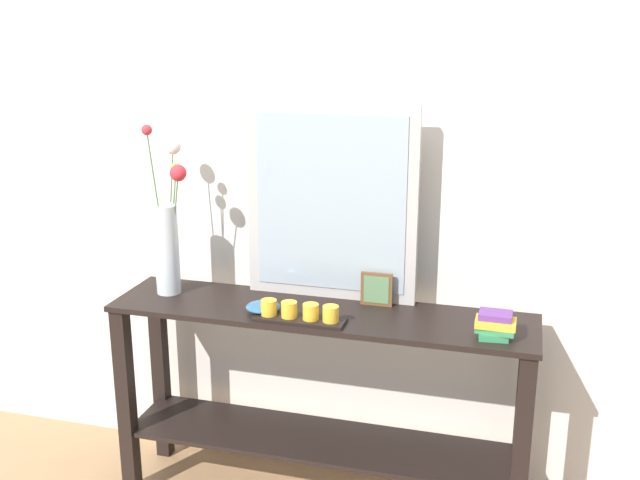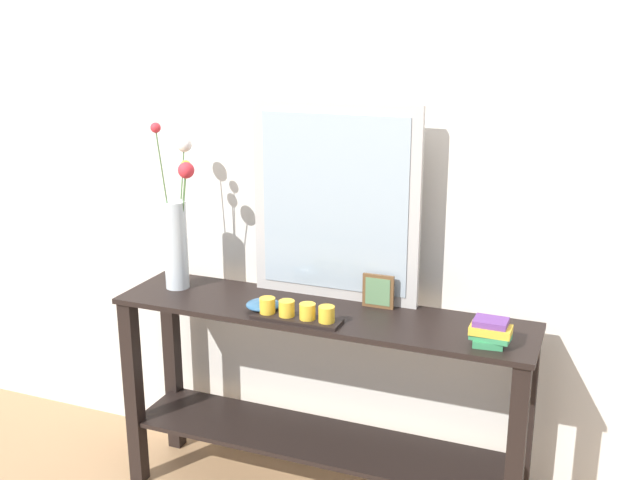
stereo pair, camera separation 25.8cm
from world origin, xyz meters
name	(u,v)px [view 2 (the right image)]	position (x,y,z in m)	size (l,w,h in m)	color
wall_back	(349,141)	(0.00, 0.30, 1.35)	(6.40, 0.08, 2.70)	silver
console_table	(320,384)	(0.00, 0.00, 0.49)	(1.53, 0.36, 0.78)	black
mirror_leaning	(335,203)	(0.00, 0.15, 1.15)	(0.64, 0.03, 0.72)	#B7B2AD
tall_vase_left	(177,231)	(-0.60, 0.03, 1.01)	(0.14, 0.20, 0.64)	silver
candle_tray	(297,313)	(-0.04, -0.12, 0.81)	(0.32, 0.09, 0.07)	black
picture_frame_small	(378,291)	(0.18, 0.10, 0.85)	(0.12, 0.01, 0.12)	brown
decorative_bowl	(263,305)	(-0.19, -0.08, 0.81)	(0.12, 0.12, 0.04)	#2D5B84
book_stack	(490,332)	(0.61, -0.08, 0.83)	(0.13, 0.09, 0.09)	#388E56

